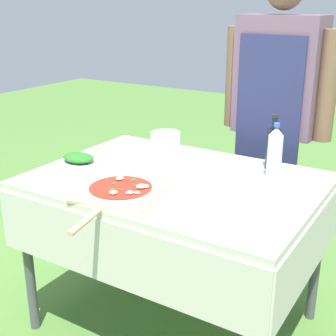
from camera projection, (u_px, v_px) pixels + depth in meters
The scene contains 9 objects.
ground_plane at pixel (175, 322), 2.42m from camera, with size 12.00×12.00×0.00m, color #517F38.
prep_table at pixel (175, 196), 2.18m from camera, with size 1.30×0.95×0.80m.
person_cook at pixel (276, 106), 2.60m from camera, with size 0.64×0.25×1.72m.
pizza_on_peel at pixel (120, 191), 1.96m from camera, with size 0.39×0.60×0.05m.
oil_bottle at pixel (273, 148), 2.23m from camera, with size 0.06×0.06×0.27m.
water_bottle at pixel (275, 153), 2.10m from camera, with size 0.07×0.07×0.26m.
herb_container at pixel (79, 158), 2.34m from camera, with size 0.20×0.15×0.05m.
mixing_tub at pixel (166, 142), 2.52m from camera, with size 0.16×0.16×0.10m, color silver.
plate_stack at pixel (217, 192), 1.97m from camera, with size 0.26×0.26×0.02m.
Camera 1 is at (1.03, -1.73, 1.56)m, focal length 50.00 mm.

